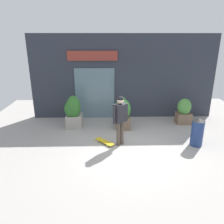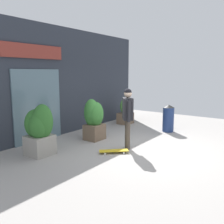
{
  "view_description": "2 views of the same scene",
  "coord_description": "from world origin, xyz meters",
  "views": [
    {
      "loc": [
        -0.76,
        -6.36,
        3.5
      ],
      "look_at": [
        -0.57,
        0.68,
        1.06
      ],
      "focal_mm": 34.85,
      "sensor_mm": 36.0,
      "label": 1
    },
    {
      "loc": [
        -5.9,
        -3.19,
        2.15
      ],
      "look_at": [
        -0.57,
        0.68,
        1.06
      ],
      "focal_mm": 38.73,
      "sensor_mm": 36.0,
      "label": 2
    }
  ],
  "objects": [
    {
      "name": "ground_plane",
      "position": [
        0.0,
        0.0,
        0.0
      ],
      "size": [
        12.0,
        12.0,
        0.0
      ],
      "primitive_type": "plane",
      "color": "#9E9993"
    },
    {
      "name": "building_facade",
      "position": [
        -0.05,
        3.15,
        1.81
      ],
      "size": [
        8.06,
        0.31,
        3.65
      ],
      "color": "#2D333D",
      "rests_on": "ground_plane"
    },
    {
      "name": "skateboarder",
      "position": [
        -0.3,
        0.33,
        1.05
      ],
      "size": [
        0.5,
        0.47,
        1.71
      ],
      "rotation": [
        0.0,
        0.0,
        2.25
      ],
      "color": "#4C4238",
      "rests_on": "ground_plane"
    },
    {
      "name": "skateboard",
      "position": [
        -0.83,
        0.42,
        0.06
      ],
      "size": [
        0.69,
        0.72,
        0.08
      ],
      "rotation": [
        0.0,
        0.0,
        2.33
      ],
      "color": "gold",
      "rests_on": "ground_plane"
    },
    {
      "name": "planter_box_left",
      "position": [
        -2.09,
        1.89,
        0.7
      ],
      "size": [
        0.66,
        0.69,
        1.35
      ],
      "color": "gray",
      "rests_on": "ground_plane"
    },
    {
      "name": "planter_box_right",
      "position": [
        -0.11,
        1.71,
        0.7
      ],
      "size": [
        0.6,
        0.59,
        1.31
      ],
      "color": "brown",
      "rests_on": "ground_plane"
    },
    {
      "name": "planter_box_mid",
      "position": [
        2.51,
        2.19,
        0.55
      ],
      "size": [
        0.61,
        0.52,
        1.09
      ],
      "color": "brown",
      "rests_on": "ground_plane"
    },
    {
      "name": "trash_bin",
      "position": [
        2.28,
        0.21,
        0.5
      ],
      "size": [
        0.41,
        0.41,
        0.99
      ],
      "color": "navy",
      "rests_on": "ground_plane"
    }
  ]
}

